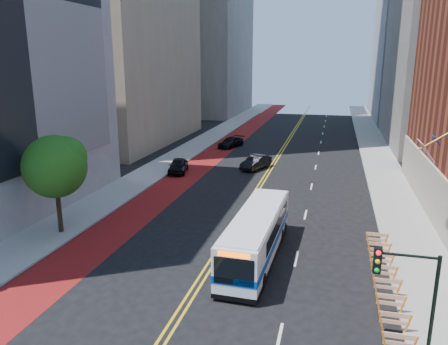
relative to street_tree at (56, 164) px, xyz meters
The scene contains 14 objects.
ground 13.68m from the street_tree, 28.25° to the right, with size 160.00×160.00×0.00m, color black.
sidewalk_left 24.45m from the street_tree, 91.81° to the left, with size 4.00×140.00×0.15m, color gray.
sidewalk_right 33.73m from the street_tree, 45.87° to the left, with size 4.00×140.00×0.15m, color gray.
bus_lane_paint 24.66m from the street_tree, 82.53° to the left, with size 3.60×140.00×0.01m, color maroon.
center_line_inner 26.84m from the street_tree, 65.21° to the left, with size 0.14×140.00×0.01m, color gold.
center_line_outer 26.99m from the street_tree, 64.51° to the left, with size 0.14×140.00×0.01m, color gold.
lane_dashes 36.09m from the street_tree, 63.34° to the left, with size 0.14×98.20×0.01m.
construction_barriers 21.43m from the street_tree, ahead, with size 1.42×10.91×1.00m.
street_tree is the anchor object (origin of this frame).
traffic_signal 22.79m from the street_tree, 24.82° to the right, with size 2.21×0.34×5.07m.
transit_bus 14.12m from the street_tree, ahead, with size 2.63×10.68×2.92m.
car_a 18.52m from the street_tree, 83.82° to the left, with size 1.76×4.38×1.49m, color black.
car_b 24.05m from the street_tree, 65.87° to the left, with size 1.59×4.55×1.50m, color black.
car_c 33.50m from the street_tree, 82.88° to the left, with size 1.91×4.70×1.36m, color black.
Camera 1 is at (6.53, -18.51, 11.58)m, focal length 35.00 mm.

